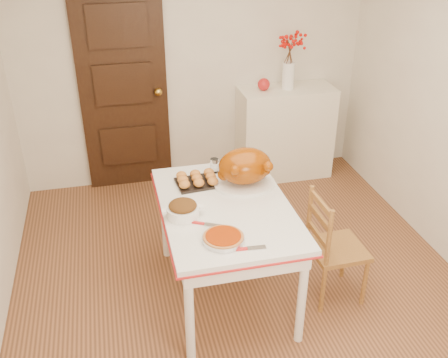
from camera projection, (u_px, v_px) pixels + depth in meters
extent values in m
cube|color=#50301C|center=(244.00, 291.00, 3.93)|extent=(3.50, 4.00, 0.00)
cube|color=silver|center=(193.00, 62.00, 5.03)|extent=(3.50, 0.00, 2.50)
cube|color=black|center=(123.00, 90.00, 4.97)|extent=(0.85, 0.06, 2.06)
cube|color=#EDE7CD|center=(285.00, 133.00, 5.40)|extent=(0.98, 0.43, 0.98)
sphere|color=red|center=(264.00, 84.00, 5.08)|extent=(0.12, 0.12, 0.12)
cylinder|color=#882400|center=(223.00, 237.00, 3.15)|extent=(0.29, 0.29, 0.06)
cylinder|color=white|center=(214.00, 166.00, 3.94)|extent=(0.08, 0.08, 0.11)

